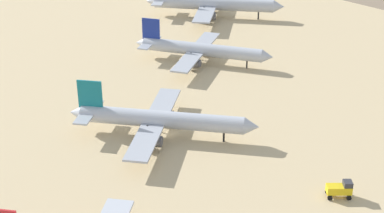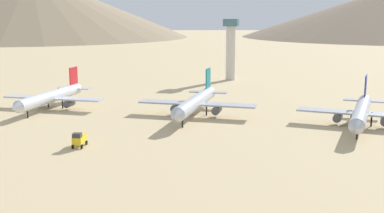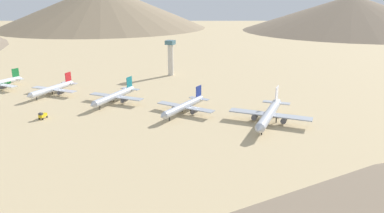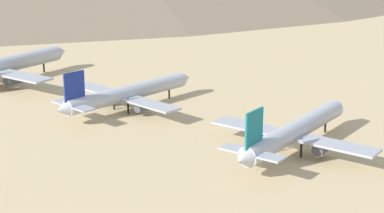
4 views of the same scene
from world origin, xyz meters
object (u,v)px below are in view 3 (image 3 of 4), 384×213
(parked_jet_3, at_px, (184,106))
(control_tower, at_px, (170,56))
(parked_jet_2, at_px, (115,96))
(service_truck, at_px, (43,115))
(parked_jet_4, at_px, (269,114))
(parked_jet_1, at_px, (53,89))

(parked_jet_3, xyz_separation_m, control_tower, (-94.90, -53.73, 12.51))
(parked_jet_2, height_order, service_truck, parked_jet_2)
(parked_jet_3, relative_size, parked_jet_4, 0.83)
(service_truck, bearing_deg, parked_jet_4, 108.62)
(control_tower, bearing_deg, parked_jet_4, 48.16)
(parked_jet_4, bearing_deg, parked_jet_2, -90.94)
(service_truck, height_order, control_tower, control_tower)
(parked_jet_2, distance_m, parked_jet_3, 51.09)
(parked_jet_2, bearing_deg, control_tower, -178.27)
(parked_jet_2, height_order, parked_jet_4, parked_jet_4)
(parked_jet_4, bearing_deg, parked_jet_3, -87.87)
(parked_jet_2, distance_m, service_truck, 47.46)
(parked_jet_1, height_order, control_tower, control_tower)
(parked_jet_1, bearing_deg, control_tower, 151.56)
(parked_jet_3, relative_size, control_tower, 1.52)
(parked_jet_1, relative_size, service_truck, 8.29)
(parked_jet_2, relative_size, parked_jet_4, 0.86)
(parked_jet_3, xyz_separation_m, parked_jet_4, (-1.87, 50.18, 0.92))
(service_truck, xyz_separation_m, control_tower, (-134.04, 17.84, 14.98))
(parked_jet_1, height_order, service_truck, parked_jet_1)
(parked_jet_4, distance_m, control_tower, 139.95)
(service_truck, bearing_deg, control_tower, 172.42)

